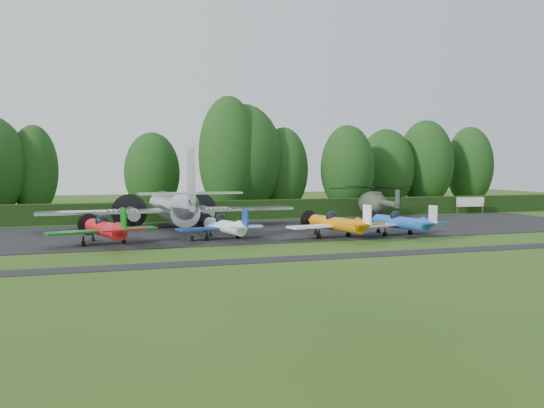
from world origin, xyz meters
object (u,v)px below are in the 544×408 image
object	(u,v)px
light_plane_white	(224,226)
light_plane_red	(105,229)
transport_plane	(173,207)
light_plane_blue	(400,222)
light_plane_orange	(336,223)
sign_board	(470,203)
helicopter	(373,201)

from	to	relation	value
light_plane_white	light_plane_red	bearing A→B (deg)	-165.89
transport_plane	light_plane_blue	bearing A→B (deg)	-31.81
light_plane_red	light_plane_white	distance (m)	8.73
transport_plane	light_plane_blue	size ratio (longest dim) A/B	3.01
light_plane_orange	sign_board	distance (m)	30.04
light_plane_red	light_plane_blue	xyz separation A→B (m)	(22.71, -1.60, -0.10)
light_plane_orange	light_plane_blue	distance (m)	5.53
light_plane_white	sign_board	world-z (taller)	light_plane_white
light_plane_red	light_plane_blue	bearing A→B (deg)	11.01
sign_board	helicopter	bearing A→B (deg)	-178.45
light_plane_blue	helicopter	distance (m)	16.48
light_plane_blue	sign_board	bearing A→B (deg)	53.70
light_plane_blue	sign_board	size ratio (longest dim) A/B	2.15
light_plane_blue	helicopter	xyz separation A→B (m)	(5.71, 15.44, 0.68)
light_plane_white	light_plane_blue	world-z (taller)	light_plane_blue
helicopter	light_plane_red	bearing A→B (deg)	-161.31
light_plane_white	helicopter	bearing A→B (deg)	46.22
transport_plane	light_plane_orange	world-z (taller)	transport_plane
light_plane_red	light_plane_orange	xyz separation A→B (m)	(17.18, -1.46, -0.03)
light_plane_red	sign_board	bearing A→B (deg)	35.29
transport_plane	sign_board	distance (m)	36.39
light_plane_white	helicopter	xyz separation A→B (m)	(19.69, 13.49, 0.71)
light_plane_red	helicopter	xyz separation A→B (m)	(28.42, 13.84, 0.58)
light_plane_white	sign_board	xyz separation A→B (m)	(33.25, 15.13, 0.22)
transport_plane	helicopter	size ratio (longest dim) A/B	1.84
helicopter	light_plane_blue	bearing A→B (deg)	-117.58
light_plane_red	light_plane_blue	size ratio (longest dim) A/B	1.08
sign_board	light_plane_white	bearing A→B (deg)	-160.88
transport_plane	sign_board	world-z (taller)	transport_plane
light_plane_orange	light_plane_red	bearing A→B (deg)	-173.03
transport_plane	light_plane_orange	size ratio (longest dim) A/B	2.84
light_plane_white	light_plane_orange	world-z (taller)	light_plane_orange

